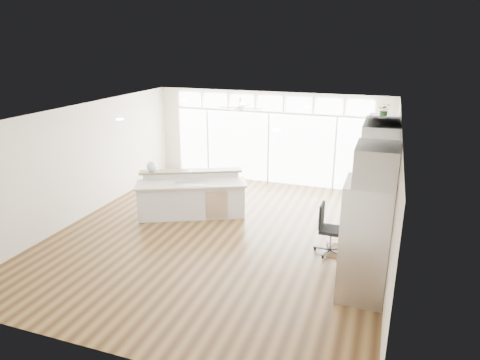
% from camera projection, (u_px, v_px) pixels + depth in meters
% --- Properties ---
extents(floor, '(7.00, 8.00, 0.02)m').
position_uv_depth(floor, '(220.00, 235.00, 9.47)').
color(floor, '#432B14').
rests_on(floor, ground).
extents(ceiling, '(7.00, 8.00, 0.02)m').
position_uv_depth(ceiling, '(218.00, 113.00, 8.62)').
color(ceiling, silver).
rests_on(ceiling, wall_back).
extents(wall_back, '(7.00, 0.04, 2.70)m').
position_uv_depth(wall_back, '(270.00, 138.00, 12.63)').
color(wall_back, silver).
rests_on(wall_back, floor).
extents(wall_front, '(7.00, 0.04, 2.70)m').
position_uv_depth(wall_front, '(101.00, 267.00, 5.46)').
color(wall_front, silver).
rests_on(wall_front, floor).
extents(wall_left, '(0.04, 8.00, 2.70)m').
position_uv_depth(wall_left, '(82.00, 162.00, 10.15)').
color(wall_left, silver).
rests_on(wall_left, floor).
extents(wall_right, '(0.04, 8.00, 2.70)m').
position_uv_depth(wall_right, '(393.00, 196.00, 7.94)').
color(wall_right, silver).
rests_on(wall_right, floor).
extents(glass_wall, '(5.80, 0.06, 2.08)m').
position_uv_depth(glass_wall, '(269.00, 148.00, 12.67)').
color(glass_wall, white).
rests_on(glass_wall, wall_back).
extents(transom_row, '(5.90, 0.06, 0.40)m').
position_uv_depth(transom_row, '(270.00, 103.00, 12.25)').
color(transom_row, white).
rests_on(transom_row, wall_back).
extents(desk_window, '(0.04, 0.85, 0.85)m').
position_uv_depth(desk_window, '(392.00, 181.00, 8.16)').
color(desk_window, silver).
rests_on(desk_window, wall_right).
extents(ceiling_fan, '(1.16, 1.16, 0.32)m').
position_uv_depth(ceiling_fan, '(240.00, 104.00, 11.36)').
color(ceiling_fan, white).
rests_on(ceiling_fan, ceiling).
extents(recessed_lights, '(3.40, 3.00, 0.02)m').
position_uv_depth(recessed_lights, '(221.00, 113.00, 8.81)').
color(recessed_lights, silver).
rests_on(recessed_lights, ceiling).
extents(oven_cabinet, '(0.64, 1.20, 2.50)m').
position_uv_depth(oven_cabinet, '(378.00, 172.00, 9.69)').
color(oven_cabinet, silver).
rests_on(oven_cabinet, floor).
extents(desk_nook, '(0.72, 1.30, 0.76)m').
position_uv_depth(desk_nook, '(369.00, 234.00, 8.63)').
color(desk_nook, silver).
rests_on(desk_nook, floor).
extents(upper_cabinets, '(0.64, 1.30, 0.64)m').
position_uv_depth(upper_cabinets, '(381.00, 139.00, 8.00)').
color(upper_cabinets, silver).
rests_on(upper_cabinets, wall_right).
extents(refrigerator, '(0.76, 0.90, 2.00)m').
position_uv_depth(refrigerator, '(365.00, 240.00, 6.97)').
color(refrigerator, silver).
rests_on(refrigerator, floor).
extents(fridge_cabinet, '(0.64, 0.90, 0.60)m').
position_uv_depth(fridge_cabinet, '(376.00, 164.00, 6.54)').
color(fridge_cabinet, silver).
rests_on(fridge_cabinet, wall_right).
extents(framed_photos, '(0.06, 0.22, 0.80)m').
position_uv_depth(framed_photos, '(392.00, 179.00, 8.77)').
color(framed_photos, black).
rests_on(framed_photos, wall_right).
extents(kitchen_island, '(2.80, 2.01, 1.04)m').
position_uv_depth(kitchen_island, '(192.00, 196.00, 10.32)').
color(kitchen_island, silver).
rests_on(kitchen_island, floor).
extents(rug, '(0.98, 0.75, 0.01)m').
position_uv_depth(rug, '(353.00, 254.00, 8.61)').
color(rug, '#3B2512').
rests_on(rug, floor).
extents(office_chair, '(0.55, 0.51, 1.03)m').
position_uv_depth(office_chair, '(331.00, 230.00, 8.50)').
color(office_chair, black).
rests_on(office_chair, floor).
extents(fishbowl, '(0.32, 0.32, 0.25)m').
position_uv_depth(fishbowl, '(152.00, 167.00, 10.41)').
color(fishbowl, silver).
rests_on(fishbowl, kitchen_island).
extents(monitor, '(0.10, 0.50, 0.41)m').
position_uv_depth(monitor, '(367.00, 206.00, 8.48)').
color(monitor, black).
rests_on(monitor, desk_nook).
extents(keyboard, '(0.14, 0.35, 0.02)m').
position_uv_depth(keyboard, '(357.00, 214.00, 8.59)').
color(keyboard, silver).
rests_on(keyboard, desk_nook).
extents(potted_plant, '(0.32, 0.34, 0.24)m').
position_uv_depth(potted_plant, '(384.00, 112.00, 9.26)').
color(potted_plant, '#2B5926').
rests_on(potted_plant, oven_cabinet).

